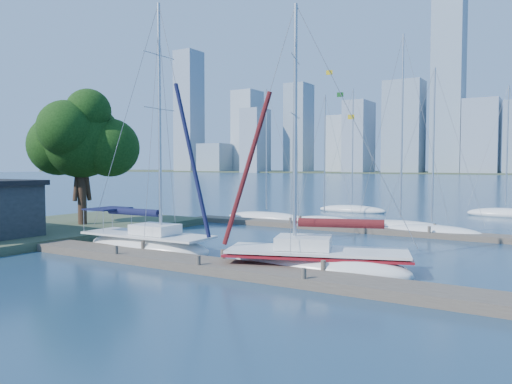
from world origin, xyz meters
The scene contains 13 objects.
ground centered at (0.00, 0.00, 0.00)m, with size 700.00×700.00×0.00m, color #172F4A.
near_dock centered at (0.00, 0.00, 0.20)m, with size 26.00×2.00×0.40m, color #483F35.
far_dock centered at (2.00, 16.00, 0.18)m, with size 30.00×1.80×0.36m, color #483F35.
shore centered at (-17.00, 3.00, 0.25)m, with size 12.00×22.00×0.50m, color #38472D.
tree centered at (-15.70, 5.87, 6.64)m, with size 7.49×6.83×9.89m.
sailboat_navy centered at (-5.90, 2.15, 1.09)m, with size 8.26×2.92×13.66m.
sailboat_maroon centered at (4.11, 2.18, 0.93)m, with size 8.84×5.35×12.19m.
bg_boat_0 centered at (-8.41, 19.16, 0.23)m, with size 7.95×3.68×11.48m.
bg_boat_1 centered at (-2.87, 18.81, 0.23)m, with size 5.96×3.42×10.51m.
bg_boat_2 centered at (3.50, 17.64, 0.28)m, with size 7.71×4.62×14.16m.
bg_boat_3 centered at (5.88, 16.55, 0.25)m, with size 6.70×2.71×11.38m.
bg_boat_6 centered at (-4.81, 30.03, 0.24)m, with size 7.22×3.17×12.62m.
bg_boat_7 centered at (8.79, 33.21, 0.27)m, with size 6.92×4.67×12.27m.
Camera 1 is at (13.19, -17.59, 4.63)m, focal length 35.00 mm.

